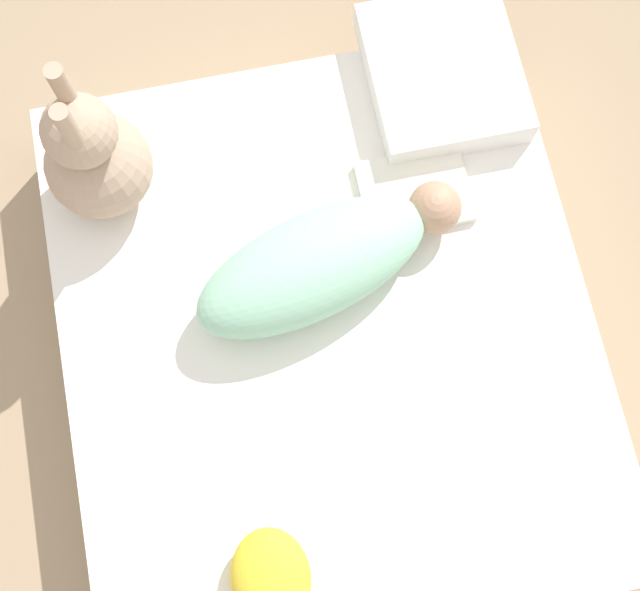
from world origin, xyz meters
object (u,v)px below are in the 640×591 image
object	(u,v)px
swaddled_baby	(321,262)
turtle_plush	(271,580)
bunny_plush	(94,158)
pillow	(443,73)

from	to	relation	value
swaddled_baby	turtle_plush	size ratio (longest dim) A/B	2.69
bunny_plush	turtle_plush	xyz separation A→B (m)	(0.79, 0.18, -0.10)
swaddled_baby	bunny_plush	size ratio (longest dim) A/B	1.43
bunny_plush	turtle_plush	distance (m)	0.82
swaddled_baby	bunny_plush	world-z (taller)	bunny_plush
turtle_plush	bunny_plush	bearing A→B (deg)	-167.51
turtle_plush	pillow	bearing A→B (deg)	149.72
bunny_plush	pillow	bearing A→B (deg)	97.77
swaddled_baby	turtle_plush	bearing A→B (deg)	-125.78
bunny_plush	swaddled_baby	bearing A→B (deg)	55.15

